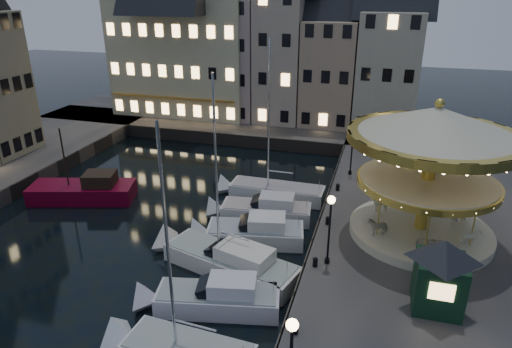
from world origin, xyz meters
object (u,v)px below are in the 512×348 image
(red_fishing_boat, at_px, (85,191))
(motorboat_d, at_px, (249,233))
(bollard_c, at_px, (328,220))
(bollard_d, at_px, (338,187))
(motorboat_e, at_px, (261,211))
(bollard_b, at_px, (315,261))
(ticket_kiosk, at_px, (442,263))
(streetlamp_b, at_px, (330,220))
(streetlamp_c, at_px, (353,143))
(motorboat_c, at_px, (225,260))
(carousel, at_px, (433,149))
(motorboat_b, at_px, (210,299))
(bollard_a, at_px, (295,328))
(motorboat_f, at_px, (270,191))

(red_fishing_boat, bearing_deg, motorboat_d, -9.88)
(bollard_c, xyz_separation_m, bollard_d, (0.00, 5.50, 0.00))
(bollard_c, height_order, motorboat_e, motorboat_e)
(motorboat_d, bearing_deg, bollard_b, -35.78)
(red_fishing_boat, xyz_separation_m, ticket_kiosk, (25.41, -7.83, 3.09))
(streetlamp_b, relative_size, streetlamp_c, 1.00)
(motorboat_c, relative_size, carousel, 1.27)
(motorboat_b, relative_size, carousel, 0.76)
(streetlamp_b, relative_size, bollard_b, 7.32)
(streetlamp_c, xyz_separation_m, bollard_c, (-0.60, -9.00, -2.41))
(streetlamp_c, relative_size, bollard_b, 7.32)
(streetlamp_b, height_order, motorboat_b, streetlamp_b)
(red_fishing_boat, bearing_deg, streetlamp_c, 21.85)
(motorboat_b, bearing_deg, carousel, 39.51)
(red_fishing_boat, distance_m, carousel, 25.77)
(bollard_d, bearing_deg, streetlamp_c, 80.27)
(ticket_kiosk, bearing_deg, carousel, 93.55)
(bollard_c, height_order, motorboat_b, motorboat_b)
(streetlamp_b, height_order, bollard_b, streetlamp_b)
(red_fishing_boat, bearing_deg, bollard_d, 13.04)
(bollard_b, xyz_separation_m, motorboat_e, (-5.06, 6.83, -0.96))
(motorboat_e, bearing_deg, streetlamp_b, -48.20)
(bollard_b, distance_m, motorboat_c, 5.44)
(bollard_a, bearing_deg, bollard_b, 90.00)
(streetlamp_c, relative_size, motorboat_f, 0.37)
(bollard_b, height_order, bollard_d, same)
(motorboat_c, height_order, motorboat_f, motorboat_c)
(motorboat_c, bearing_deg, motorboat_d, 82.99)
(motorboat_f, bearing_deg, carousel, -25.44)
(motorboat_e, distance_m, carousel, 12.64)
(bollard_c, distance_m, motorboat_f, 7.72)
(motorboat_b, xyz_separation_m, red_fishing_boat, (-14.34, 9.57, 0.07))
(bollard_a, height_order, motorboat_c, motorboat_c)
(motorboat_d, height_order, carousel, carousel)
(carousel, bearing_deg, bollard_b, -137.54)
(motorboat_c, bearing_deg, bollard_d, 62.79)
(motorboat_e, bearing_deg, bollard_c, -19.92)
(motorboat_d, bearing_deg, streetlamp_b, -28.90)
(red_fishing_boat, bearing_deg, carousel, -1.83)
(motorboat_d, relative_size, red_fishing_boat, 0.88)
(carousel, distance_m, ticket_kiosk, 7.75)
(streetlamp_c, distance_m, bollard_d, 4.29)
(bollard_c, bearing_deg, bollard_d, 90.00)
(bollard_a, distance_m, bollard_b, 5.50)
(streetlamp_b, relative_size, motorboat_d, 0.56)
(motorboat_b, bearing_deg, motorboat_d, 90.24)
(streetlamp_c, xyz_separation_m, motorboat_c, (-5.96, -13.92, -3.34))
(motorboat_d, relative_size, motorboat_e, 0.99)
(streetlamp_b, xyz_separation_m, streetlamp_c, (0.00, 13.50, 0.00))
(carousel, bearing_deg, motorboat_e, 171.62)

